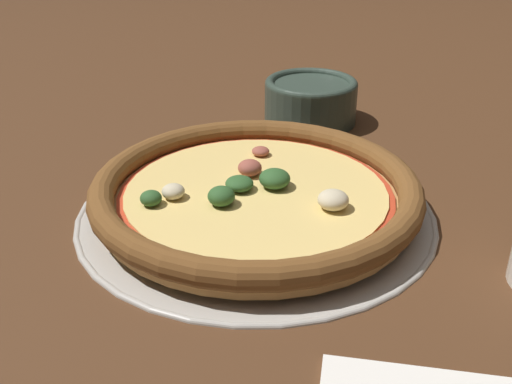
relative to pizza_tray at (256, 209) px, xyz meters
The scene contains 4 objects.
ground_plane 0.00m from the pizza_tray, ahead, with size 3.00×3.00×0.00m, color #4C2D19.
pizza_tray is the anchor object (origin of this frame).
pizza 0.02m from the pizza_tray, 12.52° to the right, with size 0.32×0.32×0.04m.
bowl_near 0.27m from the pizza_tray, 168.58° to the right, with size 0.12×0.12×0.06m.
Camera 1 is at (0.46, 0.24, 0.29)m, focal length 42.00 mm.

